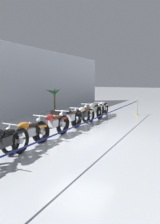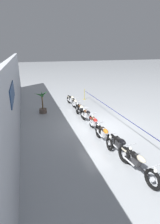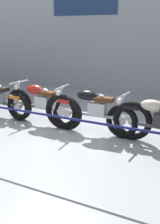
{
  "view_description": "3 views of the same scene",
  "coord_description": "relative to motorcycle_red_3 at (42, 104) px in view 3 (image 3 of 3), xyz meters",
  "views": [
    {
      "loc": [
        -7.42,
        -3.73,
        2.14
      ],
      "look_at": [
        0.88,
        0.33,
        0.79
      ],
      "focal_mm": 35.0,
      "sensor_mm": 36.0,
      "label": 1
    },
    {
      "loc": [
        -9.56,
        4.4,
        4.76
      ],
      "look_at": [
        0.48,
        1.24,
        0.91
      ],
      "focal_mm": 28.0,
      "sensor_mm": 36.0,
      "label": 2
    },
    {
      "loc": [
        2.97,
        -4.44,
        2.15
      ],
      "look_at": [
        0.27,
        0.76,
        0.41
      ],
      "focal_mm": 45.0,
      "sensor_mm": 36.0,
      "label": 3
    }
  ],
  "objects": [
    {
      "name": "motorcycle_red_3",
      "position": [
        0.0,
        0.0,
        0.0
      ],
      "size": [
        2.17,
        0.62,
        0.96
      ],
      "color": "black",
      "rests_on": "ground"
    },
    {
      "name": "motorcycle_cream_5",
      "position": [
        2.71,
        -0.02,
        -0.02
      ],
      "size": [
        2.26,
        0.62,
        0.92
      ],
      "color": "black",
      "rests_on": "ground"
    },
    {
      "name": "back_wall",
      "position": [
        0.7,
        4.42,
        1.63
      ],
      "size": [
        28.0,
        0.29,
        4.2
      ],
      "color": "silver",
      "rests_on": "ground"
    },
    {
      "name": "ground_plane",
      "position": [
        0.7,
        -0.7,
        -0.47
      ],
      "size": [
        120.0,
        120.0,
        0.0
      ],
      "primitive_type": "plane",
      "color": "#B2B7BC"
    },
    {
      "name": "motorcycle_black_4",
      "position": [
        1.36,
        -0.02,
        0.01
      ],
      "size": [
        2.38,
        0.62,
        0.97
      ],
      "color": "black",
      "rests_on": "ground"
    }
  ]
}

